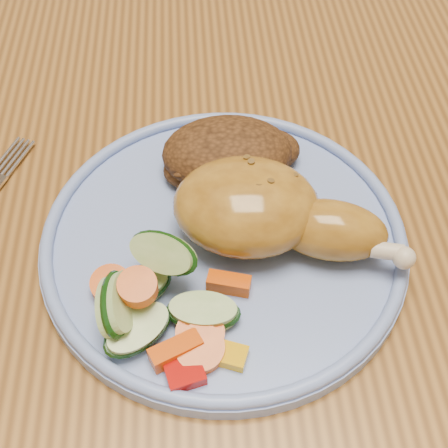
% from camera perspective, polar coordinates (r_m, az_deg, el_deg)
% --- Properties ---
extents(dining_table, '(0.90, 1.40, 0.75)m').
position_cam_1_polar(dining_table, '(0.60, 4.73, -1.54)').
color(dining_table, '#905E26').
rests_on(dining_table, ground).
extents(chair_far, '(0.42, 0.42, 0.91)m').
position_cam_1_polar(chair_far, '(1.18, 0.49, 17.64)').
color(chair_far, '#4C2D16').
rests_on(chair_far, ground).
extents(plate, '(0.28, 0.28, 0.01)m').
position_cam_1_polar(plate, '(0.48, -0.00, -1.58)').
color(plate, '#7691D8').
rests_on(plate, dining_table).
extents(plate_rim, '(0.28, 0.28, 0.01)m').
position_cam_1_polar(plate_rim, '(0.47, -0.00, -0.76)').
color(plate_rim, '#7691D8').
rests_on(plate_rim, plate).
extents(chicken_leg, '(0.18, 0.11, 0.06)m').
position_cam_1_polar(chicken_leg, '(0.46, 3.91, 1.12)').
color(chicken_leg, '#B07A25').
rests_on(chicken_leg, plate).
extents(rice_pilaf, '(0.12, 0.08, 0.05)m').
position_cam_1_polar(rice_pilaf, '(0.51, 0.54, 6.43)').
color(rice_pilaf, '#4F2D13').
rests_on(rice_pilaf, plate).
extents(vegetable_pile, '(0.11, 0.12, 0.06)m').
position_cam_1_polar(vegetable_pile, '(0.43, -6.00, -7.33)').
color(vegetable_pile, '#A50A05').
rests_on(vegetable_pile, plate).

